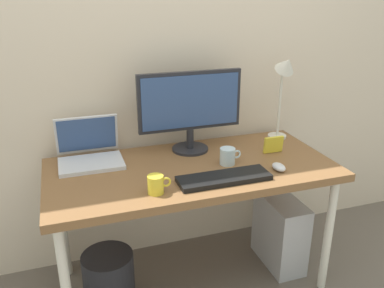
% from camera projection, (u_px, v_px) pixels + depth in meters
% --- Properties ---
extents(ground_plane, '(6.00, 6.00, 0.00)m').
position_uv_depth(ground_plane, '(192.00, 279.00, 2.29)').
color(ground_plane, '#665B51').
extents(back_wall, '(4.40, 0.04, 2.60)m').
position_uv_depth(back_wall, '(169.00, 37.00, 2.17)').
color(back_wall, beige).
rests_on(back_wall, ground_plane).
extents(desk, '(1.44, 0.68, 0.71)m').
position_uv_depth(desk, '(192.00, 177.00, 2.05)').
color(desk, brown).
rests_on(desk, ground_plane).
extents(monitor, '(0.57, 0.20, 0.44)m').
position_uv_depth(monitor, '(190.00, 106.00, 2.14)').
color(monitor, '#232328').
rests_on(monitor, desk).
extents(laptop, '(0.32, 0.27, 0.23)m').
position_uv_depth(laptop, '(89.00, 151.00, 2.07)').
color(laptop, silver).
rests_on(laptop, desk).
extents(desk_lamp, '(0.11, 0.16, 0.51)m').
position_uv_depth(desk_lamp, '(285.00, 78.00, 2.27)').
color(desk_lamp, silver).
rests_on(desk_lamp, desk).
extents(keyboard, '(0.44, 0.14, 0.02)m').
position_uv_depth(keyboard, '(224.00, 178.00, 1.88)').
color(keyboard, black).
rests_on(keyboard, desk).
extents(mouse, '(0.06, 0.09, 0.03)m').
position_uv_depth(mouse, '(279.00, 167.00, 1.98)').
color(mouse, silver).
rests_on(mouse, desk).
extents(coffee_mug, '(0.11, 0.07, 0.08)m').
position_uv_depth(coffee_mug, '(156.00, 184.00, 1.75)').
color(coffee_mug, yellow).
rests_on(coffee_mug, desk).
extents(glass_cup, '(0.11, 0.08, 0.09)m').
position_uv_depth(glass_cup, '(228.00, 156.00, 2.04)').
color(glass_cup, silver).
rests_on(glass_cup, desk).
extents(photo_frame, '(0.11, 0.03, 0.09)m').
position_uv_depth(photo_frame, '(273.00, 145.00, 2.18)').
color(photo_frame, yellow).
rests_on(photo_frame, desk).
extents(computer_tower, '(0.18, 0.36, 0.42)m').
position_uv_depth(computer_tower, '(280.00, 232.00, 2.36)').
color(computer_tower, '#B2B2B7').
rests_on(computer_tower, ground_plane).
extents(wastebasket, '(0.26, 0.26, 0.30)m').
position_uv_depth(wastebasket, '(109.00, 280.00, 2.06)').
color(wastebasket, '#232328').
rests_on(wastebasket, ground_plane).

